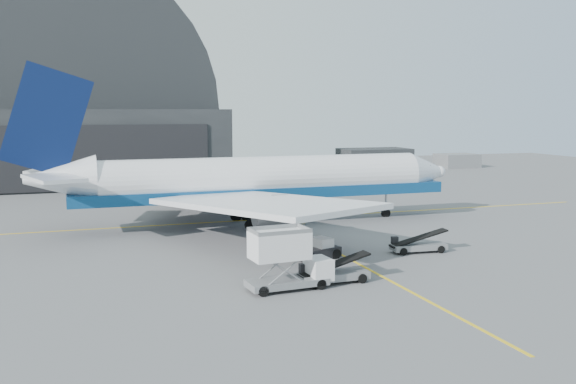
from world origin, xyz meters
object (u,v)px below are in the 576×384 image
object	(u,v)px
airliner	(248,181)
pushback_tug	(317,251)
belt_loader_b	(418,245)
belt_loader_a	(333,274)
catering_truck	(286,260)

from	to	relation	value
airliner	pushback_tug	bearing A→B (deg)	-85.19
airliner	belt_loader_b	xyz separation A→B (m)	(10.21, -17.02, -4.03)
pushback_tug	belt_loader_a	bearing A→B (deg)	-119.85
belt_loader_b	pushback_tug	bearing A→B (deg)	-179.96
catering_truck	belt_loader_a	world-z (taller)	catering_truck
airliner	pushback_tug	world-z (taller)	airliner
airliner	pushback_tug	size ratio (longest dim) A/B	11.43
pushback_tug	belt_loader_b	distance (m)	8.86
pushback_tug	belt_loader_b	size ratio (longest dim) A/B	0.81
belt_loader_a	belt_loader_b	xyz separation A→B (m)	(10.52, 6.59, -0.03)
pushback_tug	belt_loader_b	world-z (taller)	belt_loader_b
airliner	catering_truck	xyz separation A→B (m)	(-3.90, -24.13, -2.61)
airliner	belt_loader_b	bearing A→B (deg)	-59.04
belt_loader_a	catering_truck	bearing A→B (deg)	-174.64
catering_truck	pushback_tug	bearing A→B (deg)	51.45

